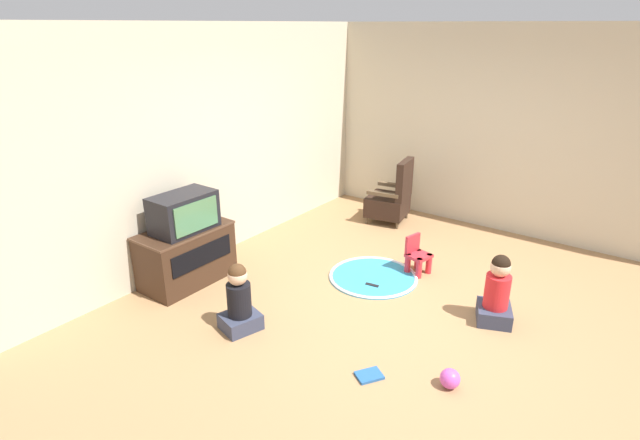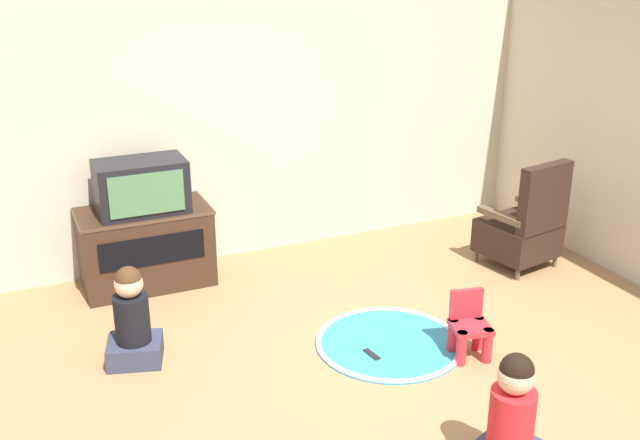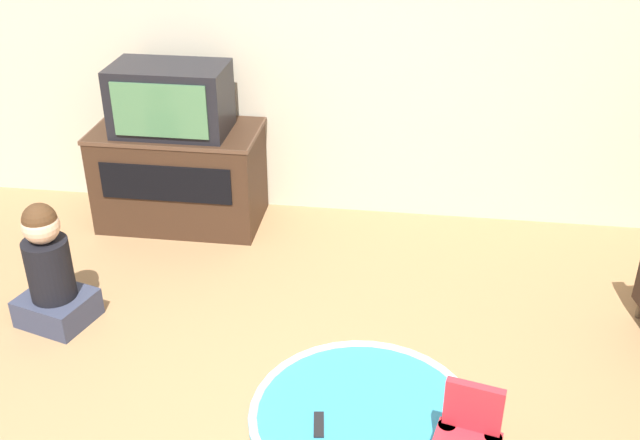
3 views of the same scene
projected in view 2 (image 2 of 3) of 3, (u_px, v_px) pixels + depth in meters
The scene contains 10 objects.
ground_plane at pixel (375, 407), 4.45m from camera, with size 30.00×30.00×0.00m, color #9E754C.
wall_back at pixel (222, 99), 6.13m from camera, with size 5.82×0.12×2.72m.
tv_cabinet at pixel (146, 246), 5.90m from camera, with size 1.02×0.55×0.63m.
television at pixel (141, 186), 5.69m from camera, with size 0.68×0.41×0.41m.
black_armchair at pixel (524, 227), 6.21m from camera, with size 0.63×0.64×0.94m.
yellow_kid_chair at pixel (469, 330), 4.93m from camera, with size 0.29×0.29×0.44m.
play_mat at pixel (389, 343), 5.12m from camera, with size 1.01×1.01×0.04m.
child_watching_left at pixel (511, 423), 3.80m from camera, with size 0.45×0.43×0.70m.
child_watching_center at pixel (132, 321), 4.82m from camera, with size 0.41×0.39×0.68m.
remote_control at pixel (372, 355), 4.97m from camera, with size 0.06×0.15×0.02m.
Camera 2 is at (-1.82, -3.30, 2.63)m, focal length 42.00 mm.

